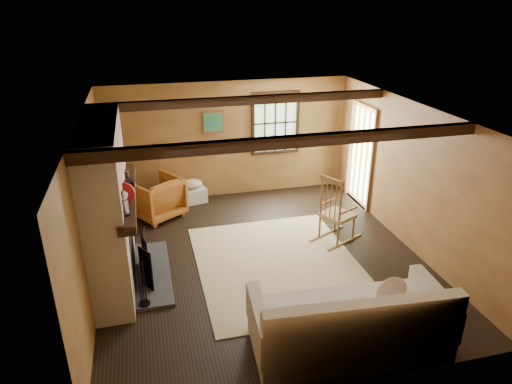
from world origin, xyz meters
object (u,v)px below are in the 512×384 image
object	(u,v)px
sofa	(351,326)
laundry_basket	(193,195)
fireplace	(111,212)
armchair	(157,198)
rocking_chair	(336,213)

from	to	relation	value
sofa	laundry_basket	bearing A→B (deg)	109.46
sofa	fireplace	bearing A→B (deg)	145.07
fireplace	armchair	distance (m)	2.24
sofa	laundry_basket	distance (m)	4.93
laundry_basket	armchair	world-z (taller)	armchair
fireplace	laundry_basket	xyz separation A→B (m)	(1.43, 2.53, -0.95)
rocking_chair	armchair	world-z (taller)	rocking_chair
rocking_chair	sofa	distance (m)	2.70
fireplace	armchair	size ratio (longest dim) A/B	2.77
laundry_basket	armchair	xyz separation A→B (m)	(-0.75, -0.52, 0.24)
laundry_basket	fireplace	bearing A→B (deg)	-119.37
rocking_chair	fireplace	bearing A→B (deg)	68.89
fireplace	armchair	xyz separation A→B (m)	(0.68, 2.01, -0.71)
fireplace	sofa	size ratio (longest dim) A/B	1.01
fireplace	rocking_chair	distance (m)	3.67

